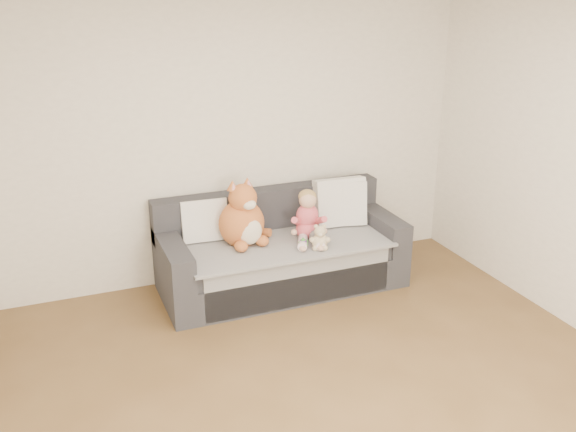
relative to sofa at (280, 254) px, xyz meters
The scene contains 10 objects.
room_shell 1.94m from the sofa, 100.22° to the right, with size 5.00×5.00×5.00m.
sofa is the anchor object (origin of this frame).
cushion_left 0.77m from the sofa, 161.63° to the left, with size 0.42×0.21×0.39m.
cushion_right_back 0.77m from the sofa, 10.14° to the left, with size 0.50×0.25×0.47m.
cushion_right_front 0.77m from the sofa, ahead, with size 0.50×0.31×0.43m.
toddler 0.43m from the sofa, 27.75° to the right, with size 0.32×0.47×0.46m.
plush_cat 0.53m from the sofa, behind, with size 0.50×0.48×0.63m.
teddy_bear 0.50m from the sofa, 57.97° to the right, with size 0.18×0.14×0.23m.
plush_cow 0.43m from the sofa, 44.86° to the right, with size 0.14×0.21×0.17m.
sippy_cup 0.39m from the sofa, 73.41° to the right, with size 0.10×0.07×0.11m.
Camera 1 is at (-1.65, -2.99, 2.70)m, focal length 40.00 mm.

